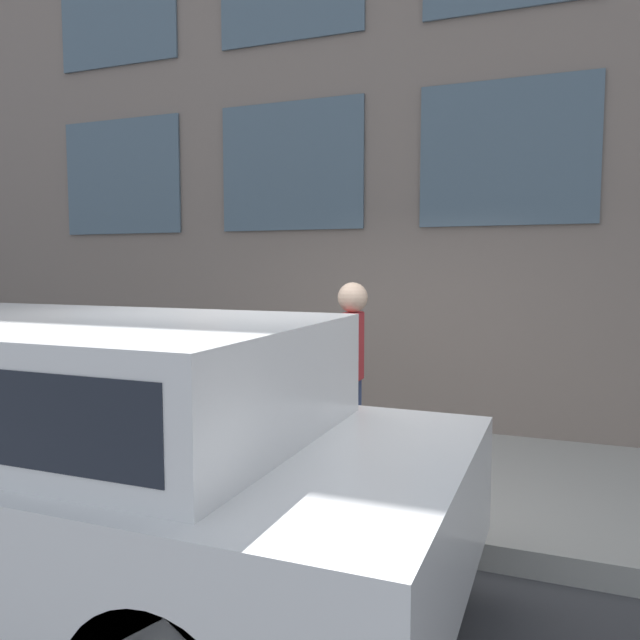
{
  "coord_description": "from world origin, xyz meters",
  "views": [
    {
      "loc": [
        -3.88,
        -1.76,
        1.93
      ],
      "look_at": [
        0.84,
        0.11,
        1.47
      ],
      "focal_mm": 35.0,
      "sensor_mm": 36.0,
      "label": 1
    }
  ],
  "objects": [
    {
      "name": "person",
      "position": [
        1.1,
        -0.08,
        1.14
      ],
      "size": [
        0.39,
        0.26,
        1.6
      ],
      "rotation": [
        0.0,
        0.0,
        0.39
      ],
      "color": "navy",
      "rests_on": "sidewalk"
    },
    {
      "name": "parked_truck_white_near",
      "position": [
        -1.24,
        0.92,
        0.96
      ],
      "size": [
        2.04,
        4.72,
        1.63
      ],
      "color": "black",
      "rests_on": "ground_plane"
    },
    {
      "name": "sidewalk",
      "position": [
        1.32,
        0.0,
        0.09
      ],
      "size": [
        2.65,
        60.0,
        0.18
      ],
      "color": "#9E9B93",
      "rests_on": "ground_plane"
    },
    {
      "name": "fire_hydrant",
      "position": [
        0.58,
        0.3,
        0.57
      ],
      "size": [
        0.36,
        0.47,
        0.78
      ],
      "color": "#2D7260",
      "rests_on": "sidewalk"
    },
    {
      "name": "ground_plane",
      "position": [
        0.0,
        0.0,
        0.0
      ],
      "size": [
        80.0,
        80.0,
        0.0
      ],
      "primitive_type": "plane",
      "color": "#38383A"
    }
  ]
}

